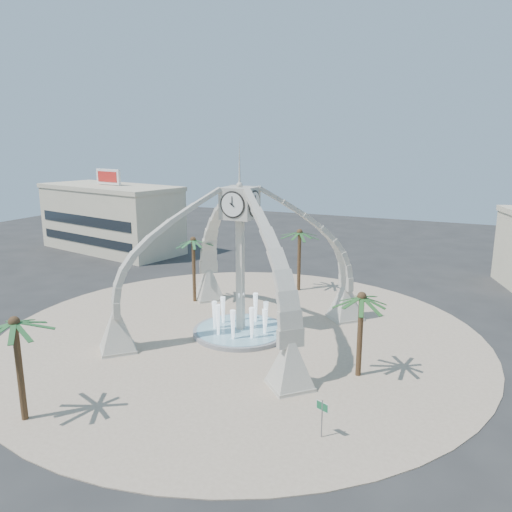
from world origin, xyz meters
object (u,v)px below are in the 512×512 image
at_px(palm_west, 193,241).
at_px(clock_tower, 240,259).
at_px(palm_east, 362,298).
at_px(street_sign, 322,411).
at_px(fountain, 241,331).
at_px(palm_south, 14,324).
at_px(palm_north, 300,233).

bearing_deg(palm_west, clock_tower, -36.05).
xyz_separation_m(palm_east, street_sign, (-0.11, -8.19, -4.03)).
relative_size(fountain, palm_south, 1.18).
xyz_separation_m(palm_south, street_sign, (16.25, 5.37, -4.32)).
distance_m(palm_east, palm_north, 20.34).
relative_size(palm_north, street_sign, 3.18).
bearing_deg(clock_tower, fountain, 90.00).
height_order(palm_north, palm_south, palm_north).
relative_size(palm_west, palm_north, 0.98).
xyz_separation_m(palm_north, street_sign, (10.45, -25.56, -4.72)).
xyz_separation_m(clock_tower, palm_north, (0.21, 13.82, -0.16)).
bearing_deg(palm_south, palm_west, 96.12).
bearing_deg(palm_east, fountain, 161.75).
height_order(fountain, street_sign, fountain).
relative_size(clock_tower, palm_east, 2.77).
distance_m(palm_west, palm_north, 11.47).
bearing_deg(fountain, palm_south, -108.07).
bearing_deg(street_sign, palm_west, 160.52).
bearing_deg(street_sign, palm_north, 136.00).
distance_m(palm_east, palm_south, 21.25).
relative_size(clock_tower, fountain, 2.24).
bearing_deg(street_sign, clock_tower, 156.01).
bearing_deg(street_sign, fountain, 156.01).
distance_m(fountain, palm_west, 11.61).
bearing_deg(fountain, palm_west, 143.95).
height_order(palm_east, palm_south, palm_south).
xyz_separation_m(palm_west, palm_north, (8.26, 7.96, 0.07)).
height_order(clock_tower, palm_east, clock_tower).
relative_size(clock_tower, palm_north, 2.49).
relative_size(clock_tower, palm_west, 2.54).
bearing_deg(palm_east, palm_north, 121.30).
height_order(palm_south, street_sign, palm_south).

